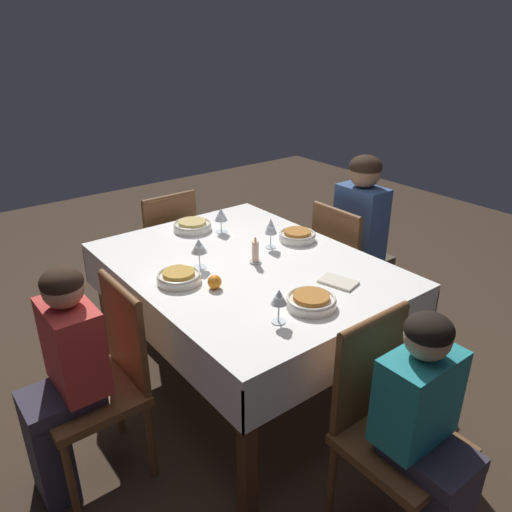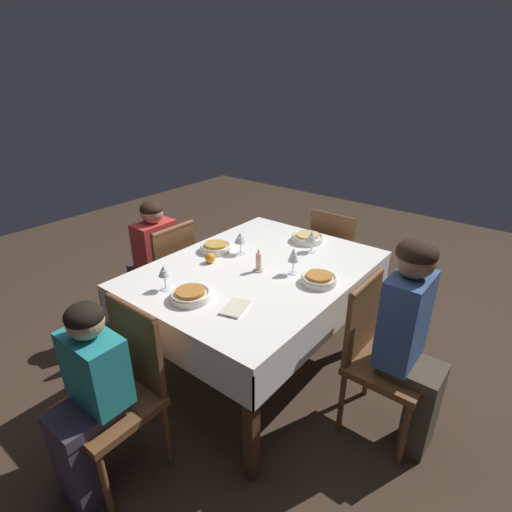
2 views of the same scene
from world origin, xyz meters
name	(u,v)px [view 1 (image 1 of 2)]	position (x,y,z in m)	size (l,w,h in m)	color
ground_plane	(247,385)	(0.00, 0.00, 0.00)	(8.00, 8.00, 0.00)	#3D2D21
dining_table	(246,277)	(0.00, 0.00, 0.69)	(1.49, 1.14, 0.77)	white
chair_south	(346,266)	(0.04, -0.81, 0.50)	(0.40, 0.41, 0.90)	brown
chair_north	(104,376)	(-0.07, 0.81, 0.50)	(0.40, 0.41, 0.90)	brown
chair_west	(389,420)	(-0.99, 0.06, 0.50)	(0.41, 0.40, 0.90)	brown
chair_east	(165,248)	(0.99, -0.05, 0.50)	(0.41, 0.40, 0.90)	brown
person_adult_denim	(364,235)	(0.04, -0.96, 0.67)	(0.30, 0.34, 1.18)	#4C4233
person_child_red	(63,377)	(-0.07, 0.97, 0.57)	(0.30, 0.33, 1.04)	#383342
person_child_teal	(428,434)	(-1.15, 0.06, 0.55)	(0.33, 0.30, 1.01)	#383342
bowl_south	(297,235)	(0.06, -0.40, 0.80)	(0.21, 0.21, 0.06)	silver
wine_glass_south	(271,227)	(0.07, -0.22, 0.89)	(0.07, 0.07, 0.17)	white
bowl_north	(179,277)	(0.02, 0.37, 0.80)	(0.21, 0.21, 0.06)	silver
wine_glass_north	(199,247)	(0.09, 0.21, 0.88)	(0.08, 0.08, 0.15)	white
bowl_west	(311,301)	(-0.52, 0.04, 0.80)	(0.22, 0.22, 0.06)	silver
wine_glass_west	(279,298)	(-0.53, 0.23, 0.88)	(0.07, 0.07, 0.15)	white
bowl_east	(192,225)	(0.55, -0.02, 0.80)	(0.22, 0.22, 0.06)	silver
wine_glass_east	(221,215)	(0.42, -0.14, 0.88)	(0.07, 0.07, 0.15)	white
candle_centerpiece	(255,254)	(-0.03, -0.04, 0.82)	(0.06, 0.06, 0.14)	beige
orange_fruit	(215,282)	(-0.13, 0.27, 0.80)	(0.06, 0.06, 0.06)	orange
napkin_red_folded	(338,282)	(-0.44, -0.21, 0.78)	(0.19, 0.15, 0.01)	beige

